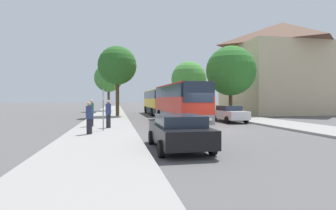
{
  "coord_description": "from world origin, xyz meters",
  "views": [
    {
      "loc": [
        -6.2,
        -16.27,
        2.08
      ],
      "look_at": [
        -0.0,
        14.74,
        1.36
      ],
      "focal_mm": 28.0,
      "sensor_mm": 36.0,
      "label": 1
    }
  ],
  "objects_px": {
    "bus_stop_sign": "(103,105)",
    "pedestrian_waiting_near": "(108,114)",
    "pedestrian_waiting_far": "(89,118)",
    "tree_right_near": "(189,79)",
    "bus_front": "(179,103)",
    "parked_car_right_near": "(229,113)",
    "bus_middle": "(158,102)",
    "pedestrian_walking_back": "(91,113)",
    "tree_left_far": "(117,66)",
    "tree_left_near": "(109,78)",
    "tree_right_mid": "(231,71)",
    "parked_car_left_curb": "(179,131)"
  },
  "relations": [
    {
      "from": "bus_stop_sign",
      "to": "bus_middle",
      "type": "bearing_deg",
      "value": 71.25
    },
    {
      "from": "pedestrian_waiting_far",
      "to": "tree_right_near",
      "type": "height_order",
      "value": "tree_right_near"
    },
    {
      "from": "tree_left_near",
      "to": "tree_left_far",
      "type": "xyz_separation_m",
      "value": [
        1.35,
        -14.4,
        0.28
      ]
    },
    {
      "from": "parked_car_right_near",
      "to": "tree_right_near",
      "type": "distance_m",
      "value": 26.9
    },
    {
      "from": "pedestrian_waiting_near",
      "to": "pedestrian_walking_back",
      "type": "bearing_deg",
      "value": -55.93
    },
    {
      "from": "pedestrian_waiting_near",
      "to": "bus_front",
      "type": "bearing_deg",
      "value": -155.97
    },
    {
      "from": "parked_car_right_near",
      "to": "pedestrian_waiting_far",
      "type": "relative_size",
      "value": 2.44
    },
    {
      "from": "parked_car_left_curb",
      "to": "parked_car_right_near",
      "type": "xyz_separation_m",
      "value": [
        7.52,
        11.58,
        0.02
      ]
    },
    {
      "from": "parked_car_left_curb",
      "to": "tree_right_mid",
      "type": "relative_size",
      "value": 0.57
    },
    {
      "from": "bus_stop_sign",
      "to": "pedestrian_walking_back",
      "type": "distance_m",
      "value": 2.95
    },
    {
      "from": "bus_stop_sign",
      "to": "pedestrian_walking_back",
      "type": "xyz_separation_m",
      "value": [
        -0.95,
        2.72,
        -0.61
      ]
    },
    {
      "from": "tree_right_near",
      "to": "tree_right_mid",
      "type": "distance_m",
      "value": 21.33
    },
    {
      "from": "bus_stop_sign",
      "to": "pedestrian_waiting_near",
      "type": "distance_m",
      "value": 1.69
    },
    {
      "from": "pedestrian_walking_back",
      "to": "tree_right_mid",
      "type": "relative_size",
      "value": 0.24
    },
    {
      "from": "bus_stop_sign",
      "to": "tree_right_mid",
      "type": "height_order",
      "value": "tree_right_mid"
    },
    {
      "from": "bus_front",
      "to": "pedestrian_walking_back",
      "type": "relative_size",
      "value": 5.6
    },
    {
      "from": "bus_stop_sign",
      "to": "tree_right_near",
      "type": "bearing_deg",
      "value": 65.59
    },
    {
      "from": "tree_left_near",
      "to": "bus_stop_sign",
      "type": "bearing_deg",
      "value": -89.17
    },
    {
      "from": "bus_stop_sign",
      "to": "parked_car_right_near",
      "type": "bearing_deg",
      "value": 27.6
    },
    {
      "from": "tree_right_mid",
      "to": "pedestrian_waiting_far",
      "type": "bearing_deg",
      "value": -139.15
    },
    {
      "from": "pedestrian_waiting_far",
      "to": "tree_right_near",
      "type": "xyz_separation_m",
      "value": [
        15.12,
        33.27,
        4.84
      ]
    },
    {
      "from": "bus_front",
      "to": "tree_right_near",
      "type": "distance_m",
      "value": 27.55
    },
    {
      "from": "tree_right_near",
      "to": "bus_middle",
      "type": "bearing_deg",
      "value": -121.58
    },
    {
      "from": "pedestrian_waiting_near",
      "to": "pedestrian_waiting_far",
      "type": "bearing_deg",
      "value": 60.66
    },
    {
      "from": "parked_car_right_near",
      "to": "tree_right_mid",
      "type": "bearing_deg",
      "value": -117.32
    },
    {
      "from": "parked_car_right_near",
      "to": "pedestrian_waiting_near",
      "type": "bearing_deg",
      "value": 19.77
    },
    {
      "from": "bus_middle",
      "to": "tree_right_near",
      "type": "xyz_separation_m",
      "value": [
        8.13,
        13.22,
        4.17
      ]
    },
    {
      "from": "bus_front",
      "to": "pedestrian_waiting_far",
      "type": "relative_size",
      "value": 5.96
    },
    {
      "from": "bus_middle",
      "to": "pedestrian_waiting_far",
      "type": "xyz_separation_m",
      "value": [
        -6.99,
        -20.05,
        -0.67
      ]
    },
    {
      "from": "pedestrian_walking_back",
      "to": "tree_left_far",
      "type": "height_order",
      "value": "tree_left_far"
    },
    {
      "from": "bus_front",
      "to": "pedestrian_waiting_near",
      "type": "distance_m",
      "value": 7.36
    },
    {
      "from": "bus_middle",
      "to": "tree_left_near",
      "type": "distance_m",
      "value": 12.5
    },
    {
      "from": "tree_left_near",
      "to": "tree_right_near",
      "type": "bearing_deg",
      "value": 12.98
    },
    {
      "from": "tree_left_far",
      "to": "tree_right_mid",
      "type": "xyz_separation_m",
      "value": [
        12.24,
        -3.46,
        -0.7
      ]
    },
    {
      "from": "parked_car_right_near",
      "to": "tree_left_near",
      "type": "bearing_deg",
      "value": -65.21
    },
    {
      "from": "tree_right_mid",
      "to": "tree_right_near",
      "type": "bearing_deg",
      "value": 86.61
    },
    {
      "from": "tree_left_far",
      "to": "tree_right_near",
      "type": "height_order",
      "value": "tree_right_near"
    },
    {
      "from": "parked_car_left_curb",
      "to": "bus_stop_sign",
      "type": "relative_size",
      "value": 1.75
    },
    {
      "from": "parked_car_right_near",
      "to": "tree_right_near",
      "type": "bearing_deg",
      "value": -99.37
    },
    {
      "from": "pedestrian_waiting_near",
      "to": "tree_right_near",
      "type": "relative_size",
      "value": 0.21
    },
    {
      "from": "parked_car_left_curb",
      "to": "tree_left_far",
      "type": "distance_m",
      "value": 20.7
    },
    {
      "from": "parked_car_right_near",
      "to": "tree_left_near",
      "type": "relative_size",
      "value": 0.56
    },
    {
      "from": "bus_front",
      "to": "pedestrian_waiting_near",
      "type": "bearing_deg",
      "value": -144.96
    },
    {
      "from": "tree_left_far",
      "to": "bus_front",
      "type": "bearing_deg",
      "value": -57.14
    },
    {
      "from": "bus_front",
      "to": "bus_middle",
      "type": "xyz_separation_m",
      "value": [
        0.11,
        12.74,
        -0.05
      ]
    },
    {
      "from": "pedestrian_waiting_near",
      "to": "tree_left_far",
      "type": "relative_size",
      "value": 0.24
    },
    {
      "from": "bus_front",
      "to": "tree_left_far",
      "type": "bearing_deg",
      "value": 122.0
    },
    {
      "from": "bus_front",
      "to": "tree_left_near",
      "type": "height_order",
      "value": "tree_left_near"
    },
    {
      "from": "bus_stop_sign",
      "to": "bus_front",
      "type": "bearing_deg",
      "value": 43.32
    },
    {
      "from": "parked_car_left_curb",
      "to": "bus_middle",
      "type": "bearing_deg",
      "value": 83.34
    }
  ]
}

